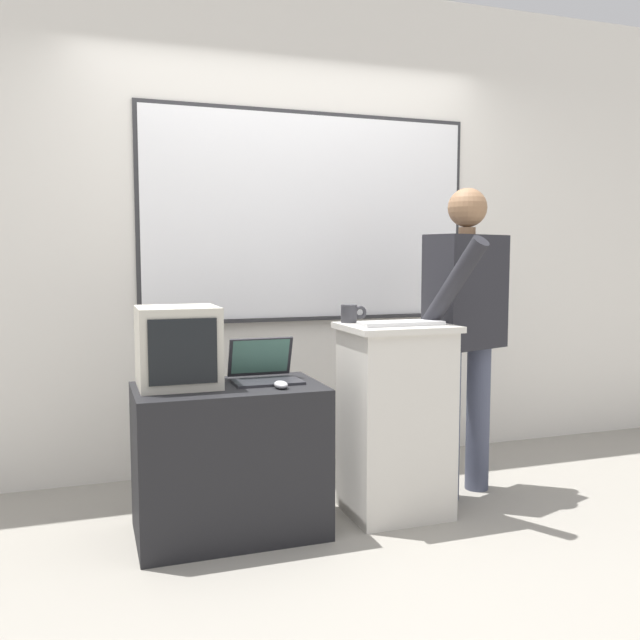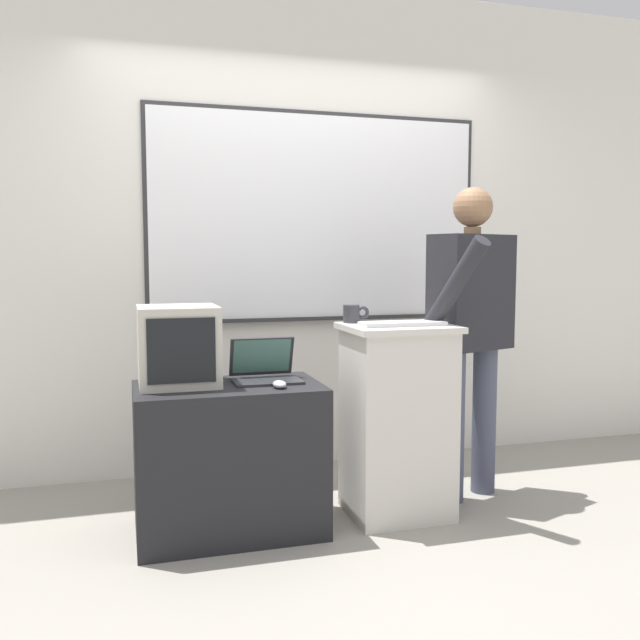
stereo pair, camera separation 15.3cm
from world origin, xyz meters
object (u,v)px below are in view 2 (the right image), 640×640
object	(u,v)px
side_desk	(229,459)
wireless_keyboard	(402,324)
computer_mouse_by_laptop	(279,384)
coffee_mug	(353,314)
person_presenter	(471,319)
laptop	(264,368)
lectern_podium	(397,420)
crt_monitor	(178,346)

from	to	relation	value
side_desk	wireless_keyboard	world-z (taller)	wireless_keyboard
computer_mouse_by_laptop	coffee_mug	xyz separation A→B (m)	(0.44, 0.27, 0.29)
person_presenter	laptop	size ratio (longest dim) A/B	5.18
lectern_podium	computer_mouse_by_laptop	bearing A→B (deg)	-169.87
side_desk	coffee_mug	distance (m)	0.94
coffee_mug	lectern_podium	bearing A→B (deg)	-40.26
lectern_podium	crt_monitor	xyz separation A→B (m)	(-1.06, 0.09, 0.40)
person_presenter	wireless_keyboard	bearing A→B (deg)	-178.05
side_desk	laptop	world-z (taller)	laptop
laptop	side_desk	bearing A→B (deg)	-157.25
wireless_keyboard	lectern_podium	bearing A→B (deg)	88.30
crt_monitor	laptop	bearing A→B (deg)	2.10
lectern_podium	coffee_mug	size ratio (longest dim) A/B	7.03
laptop	crt_monitor	size ratio (longest dim) A/B	0.87
computer_mouse_by_laptop	crt_monitor	xyz separation A→B (m)	(-0.43, 0.20, 0.17)
laptop	wireless_keyboard	distance (m)	0.70
computer_mouse_by_laptop	lectern_podium	bearing A→B (deg)	10.13
laptop	crt_monitor	world-z (taller)	crt_monitor
lectern_podium	wireless_keyboard	bearing A→B (deg)	-91.70
person_presenter	laptop	distance (m)	1.14
wireless_keyboard	crt_monitor	world-z (taller)	crt_monitor
crt_monitor	lectern_podium	bearing A→B (deg)	-4.67
person_presenter	laptop	world-z (taller)	person_presenter
wireless_keyboard	side_desk	bearing A→B (deg)	174.56
side_desk	laptop	xyz separation A→B (m)	(0.19, 0.08, 0.41)
coffee_mug	side_desk	bearing A→B (deg)	-168.58
laptop	computer_mouse_by_laptop	world-z (taller)	laptop
computer_mouse_by_laptop	crt_monitor	world-z (taller)	crt_monitor
lectern_podium	laptop	bearing A→B (deg)	171.17
crt_monitor	side_desk	bearing A→B (deg)	-16.11
computer_mouse_by_laptop	coffee_mug	distance (m)	0.59
wireless_keyboard	coffee_mug	xyz separation A→B (m)	(-0.18, 0.21, 0.04)
laptop	computer_mouse_by_laptop	xyz separation A→B (m)	(0.03, -0.21, -0.04)
side_desk	crt_monitor	bearing A→B (deg)	163.89
person_presenter	computer_mouse_by_laptop	size ratio (longest dim) A/B	16.60
lectern_podium	laptop	size ratio (longest dim) A/B	3.01
person_presenter	crt_monitor	size ratio (longest dim) A/B	4.50
crt_monitor	person_presenter	bearing A→B (deg)	1.46
lectern_podium	side_desk	xyz separation A→B (m)	(-0.84, 0.02, -0.13)
crt_monitor	computer_mouse_by_laptop	bearing A→B (deg)	-24.63
computer_mouse_by_laptop	coffee_mug	world-z (taller)	coffee_mug
crt_monitor	coffee_mug	size ratio (longest dim) A/B	2.70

